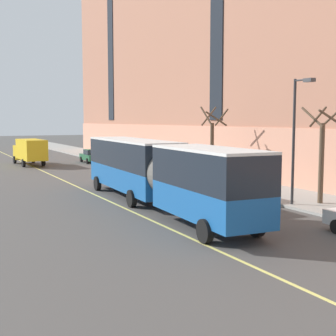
{
  "coord_description": "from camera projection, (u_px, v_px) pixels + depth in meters",
  "views": [
    {
      "loc": [
        -11.55,
        -22.28,
        4.98
      ],
      "look_at": [
        2.39,
        5.18,
        1.8
      ],
      "focal_mm": 50.0,
      "sensor_mm": 36.0,
      "label": 1
    }
  ],
  "objects": [
    {
      "name": "box_truck",
      "position": [
        30.0,
        150.0,
        51.2
      ],
      "size": [
        2.57,
        7.56,
        2.87
      ],
      "color": "gold",
      "rests_on": "ground"
    },
    {
      "name": "sidewalk",
      "position": [
        267.0,
        191.0,
        32.15
      ],
      "size": [
        5.42,
        160.0,
        0.15
      ],
      "primitive_type": "cube",
      "color": "#9E9B93",
      "rests_on": "ground"
    },
    {
      "name": "street_lamp",
      "position": [
        297.0,
        129.0,
        26.25
      ],
      "size": [
        0.36,
        1.48,
        7.11
      ],
      "color": "#2D2D30",
      "rests_on": "sidewalk"
    },
    {
      "name": "street_tree_mid_block",
      "position": [
        322.0,
        152.0,
        26.92
      ],
      "size": [
        1.86,
        1.89,
        5.62
      ],
      "color": "brown",
      "rests_on": "sidewalk"
    },
    {
      "name": "city_bus",
      "position": [
        157.0,
        170.0,
        26.38
      ],
      "size": [
        3.51,
        19.09,
        3.74
      ],
      "color": "#19569E",
      "rests_on": "ground"
    },
    {
      "name": "parked_car_green_1",
      "position": [
        92.0,
        156.0,
        54.5
      ],
      "size": [
        2.1,
        4.27,
        1.56
      ],
      "color": "#23603D",
      "rests_on": "ground"
    },
    {
      "name": "parked_car_black_0",
      "position": [
        185.0,
        177.0,
        34.72
      ],
      "size": [
        2.13,
        4.57,
        1.56
      ],
      "color": "black",
      "rests_on": "ground"
    },
    {
      "name": "parked_car_black_4",
      "position": [
        234.0,
        188.0,
        28.86
      ],
      "size": [
        2.1,
        4.58,
        1.56
      ],
      "color": "black",
      "rests_on": "ground"
    },
    {
      "name": "lane_centerline",
      "position": [
        119.0,
        205.0,
        27.26
      ],
      "size": [
        0.16,
        140.0,
        0.01
      ],
      "primitive_type": "cube",
      "color": "#E0D66B",
      "rests_on": "ground"
    },
    {
      "name": "street_tree_far_uptown",
      "position": [
        212.0,
        143.0,
        37.4
      ],
      "size": [
        2.02,
        2.02,
        5.89
      ],
      "color": "brown",
      "rests_on": "sidewalk"
    },
    {
      "name": "ground_plane",
      "position": [
        172.0,
        212.0,
        25.47
      ],
      "size": [
        260.0,
        260.0,
        0.0
      ],
      "primitive_type": "plane",
      "color": "#4C4947"
    }
  ]
}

